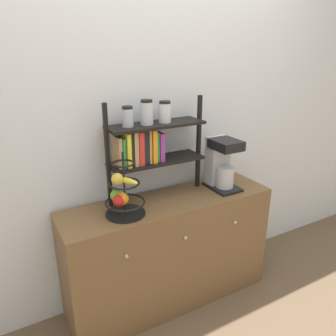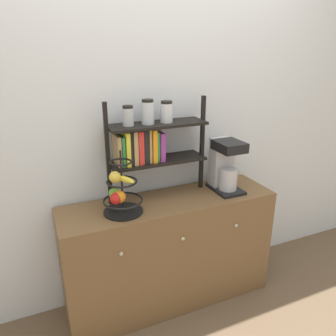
% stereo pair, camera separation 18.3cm
% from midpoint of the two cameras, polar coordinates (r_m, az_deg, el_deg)
% --- Properties ---
extents(ground_plane, '(12.00, 12.00, 0.00)m').
position_cam_midpoint_polar(ground_plane, '(2.48, 4.62, -24.33)').
color(ground_plane, brown).
extents(wall_back, '(7.00, 0.05, 2.60)m').
position_cam_midpoint_polar(wall_back, '(2.22, 0.06, 8.78)').
color(wall_back, silver).
rests_on(wall_back, ground_plane).
extents(sideboard, '(1.45, 0.42, 0.79)m').
position_cam_midpoint_polar(sideboard, '(2.37, 2.53, -14.35)').
color(sideboard, brown).
rests_on(sideboard, ground_plane).
extents(coffee_maker, '(0.18, 0.26, 0.36)m').
position_cam_midpoint_polar(coffee_maker, '(2.32, 12.10, 0.56)').
color(coffee_maker, black).
rests_on(coffee_maker, sideboard).
extents(fruit_stand, '(0.24, 0.24, 0.39)m').
position_cam_midpoint_polar(fruit_stand, '(1.96, -5.71, -4.44)').
color(fruit_stand, black).
rests_on(fruit_stand, sideboard).
extents(shelf_hutch, '(0.68, 0.20, 0.65)m').
position_cam_midpoint_polar(shelf_hutch, '(2.08, -1.12, 4.80)').
color(shelf_hutch, black).
rests_on(shelf_hutch, sideboard).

